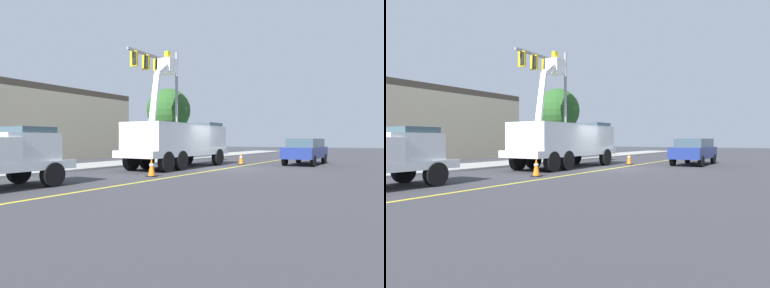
{
  "view_description": "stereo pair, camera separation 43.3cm",
  "coord_description": "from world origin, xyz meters",
  "views": [
    {
      "loc": [
        -18.29,
        -8.71,
        1.62
      ],
      "look_at": [
        -2.31,
        0.74,
        1.4
      ],
      "focal_mm": 33.9,
      "sensor_mm": 36.0,
      "label": 1
    },
    {
      "loc": [
        -18.07,
        -9.08,
        1.62
      ],
      "look_at": [
        -2.31,
        0.74,
        1.4
      ],
      "focal_mm": 33.9,
      "sensor_mm": 36.0,
      "label": 2
    }
  ],
  "objects": [
    {
      "name": "passing_minivan",
      "position": [
        5.72,
        -3.09,
        0.97
      ],
      "size": [
        4.81,
        1.97,
        1.69
      ],
      "color": "navy",
      "rests_on": "ground"
    },
    {
      "name": "ground",
      "position": [
        0.0,
        0.0,
        0.0
      ],
      "size": [
        120.0,
        120.0,
        0.0
      ],
      "primitive_type": "plane",
      "color": "#38383D"
    },
    {
      "name": "utility_bucket_truck",
      "position": [
        -0.52,
        2.65,
        1.61
      ],
      "size": [
        8.21,
        3.01,
        7.02
      ],
      "color": "silver",
      "rests_on": "ground"
    },
    {
      "name": "sidewalk_far_side",
      "position": [
        0.03,
        7.46,
        0.06
      ],
      "size": [
        60.02,
        3.88,
        0.12
      ],
      "primitive_type": "cube",
      "rotation": [
        0.0,
        0.0,
        -0.0
      ],
      "color": "#9E9E99",
      "rests_on": "ground"
    },
    {
      "name": "commercial_building_backdrop",
      "position": [
        -0.29,
        18.45,
        2.95
      ],
      "size": [
        19.37,
        7.16,
        5.91
      ],
      "color": "beige",
      "rests_on": "ground"
    },
    {
      "name": "traffic_signal_mast",
      "position": [
        3.12,
        6.42,
        5.88
      ],
      "size": [
        5.75,
        0.58,
        8.29
      ],
      "color": "gray",
      "rests_on": "ground"
    },
    {
      "name": "street_tree_right",
      "position": [
        6.37,
        8.11,
        4.01
      ],
      "size": [
        3.61,
        3.61,
        5.83
      ],
      "color": "brown",
      "rests_on": "ground"
    },
    {
      "name": "lane_centre_stripe",
      "position": [
        0.0,
        0.0,
        0.0
      ],
      "size": [
        50.0,
        0.39,
        0.01
      ],
      "primitive_type": "cube",
      "rotation": [
        0.0,
        0.0,
        -0.0
      ],
      "color": "yellow",
      "rests_on": "ground"
    },
    {
      "name": "traffic_cone_mid_rear",
      "position": [
        3.86,
        0.63,
        0.39
      ],
      "size": [
        0.4,
        0.4,
        0.78
      ],
      "color": "black",
      "rests_on": "ground"
    },
    {
      "name": "traffic_cone_mid_front",
      "position": [
        -5.52,
        0.9,
        0.42
      ],
      "size": [
        0.4,
        0.4,
        0.85
      ],
      "color": "black",
      "rests_on": "ground"
    }
  ]
}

